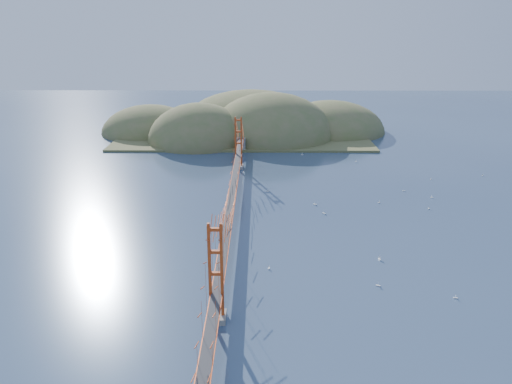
{
  "coord_description": "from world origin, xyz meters",
  "views": [
    {
      "loc": [
        4.71,
        -78.0,
        31.83
      ],
      "look_at": [
        4.12,
        0.0,
        4.75
      ],
      "focal_mm": 35.0,
      "sensor_mm": 36.0,
      "label": 1
    }
  ],
  "objects_px": {
    "sailboat_0": "(379,259)",
    "sailboat_2": "(456,297)",
    "bridge": "(231,179)",
    "sailboat_1": "(315,204)"
  },
  "relations": [
    {
      "from": "sailboat_0",
      "to": "sailboat_2",
      "type": "relative_size",
      "value": 1.27
    },
    {
      "from": "bridge",
      "to": "sailboat_2",
      "type": "bearing_deg",
      "value": -41.87
    },
    {
      "from": "sailboat_1",
      "to": "sailboat_2",
      "type": "height_order",
      "value": "sailboat_1"
    },
    {
      "from": "sailboat_1",
      "to": "sailboat_0",
      "type": "bearing_deg",
      "value": -72.75
    },
    {
      "from": "bridge",
      "to": "sailboat_1",
      "type": "xyz_separation_m",
      "value": [
        14.75,
        6.52,
        -6.85
      ]
    },
    {
      "from": "sailboat_0",
      "to": "bridge",
      "type": "bearing_deg",
      "value": 144.63
    },
    {
      "from": "bridge",
      "to": "sailboat_2",
      "type": "xyz_separation_m",
      "value": [
        28.38,
        -25.44,
        -6.87
      ]
    },
    {
      "from": "sailboat_2",
      "to": "sailboat_0",
      "type": "bearing_deg",
      "value": 124.03
    },
    {
      "from": "bridge",
      "to": "sailboat_1",
      "type": "bearing_deg",
      "value": 23.84
    },
    {
      "from": "sailboat_1",
      "to": "sailboat_2",
      "type": "xyz_separation_m",
      "value": [
        13.63,
        -31.96,
        -0.02
      ]
    }
  ]
}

